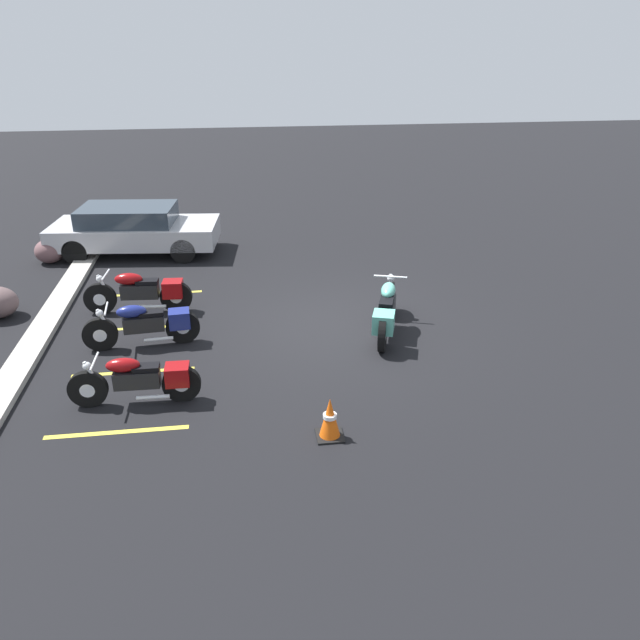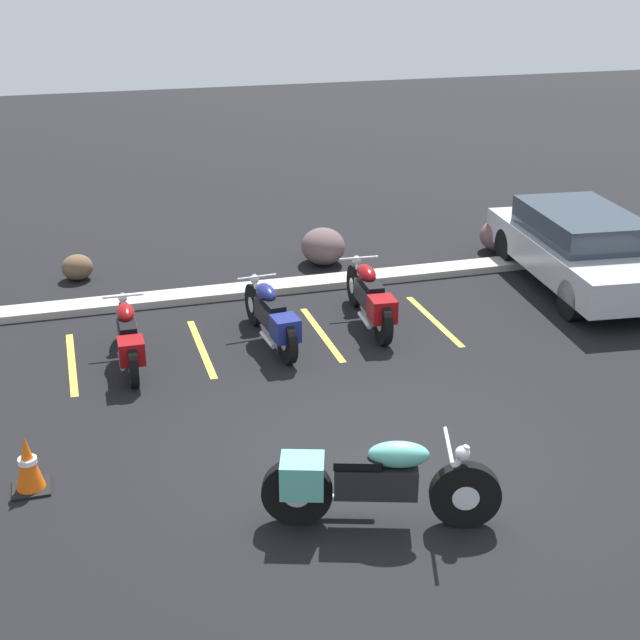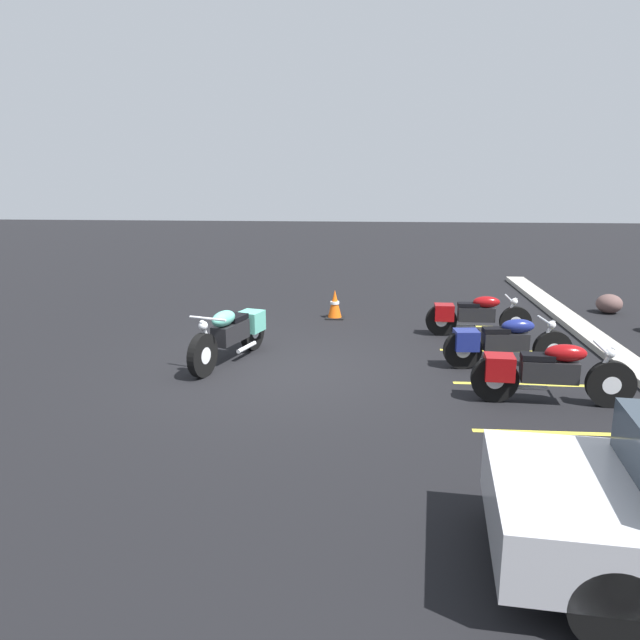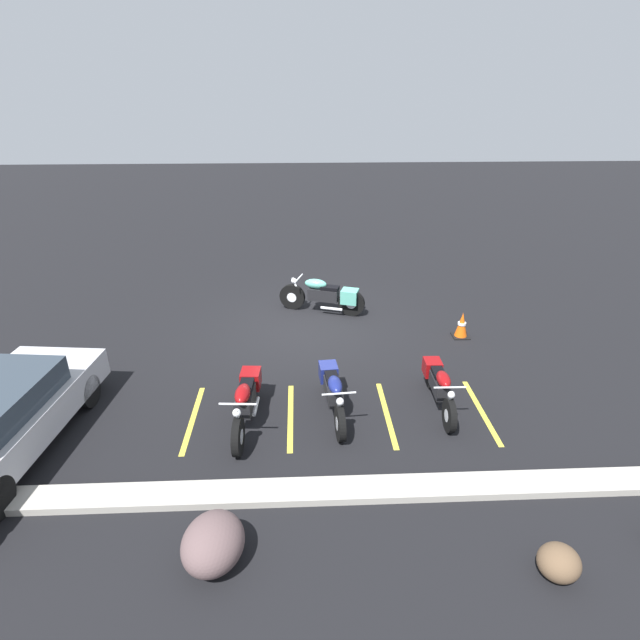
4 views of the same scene
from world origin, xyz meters
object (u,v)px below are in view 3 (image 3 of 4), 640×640
parked_bike_2 (544,372)px  parked_bike_1 (501,342)px  parked_bike_0 (473,315)px  motorcycle_teal_featured (233,332)px  landscape_rock_0 (609,304)px  traffic_cone (335,305)px

parked_bike_2 → parked_bike_1: bearing=103.0°
parked_bike_0 → parked_bike_2: 3.69m
parked_bike_1 → motorcycle_teal_featured: bearing=173.7°
motorcycle_teal_featured → landscape_rock_0: (-4.25, 7.91, -0.28)m
parked_bike_1 → parked_bike_2: 1.63m
motorcycle_teal_featured → traffic_cone: size_ratio=3.57×
motorcycle_teal_featured → parked_bike_2: 5.11m
parked_bike_1 → landscape_rock_0: bearing=47.6°
parked_bike_0 → traffic_cone: (-1.32, -2.82, -0.13)m
motorcycle_teal_featured → landscape_rock_0: size_ratio=3.99×
motorcycle_teal_featured → parked_bike_0: motorcycle_teal_featured is taller
motorcycle_teal_featured → parked_bike_1: bearing=106.7°
parked_bike_2 → landscape_rock_0: (-5.97, 3.10, -0.25)m
parked_bike_1 → parked_bike_0: bearing=88.8°
parked_bike_1 → parked_bike_2: bearing=-85.6°
parked_bike_0 → parked_bike_2: (3.67, 0.39, 0.04)m
landscape_rock_0 → traffic_cone: bearing=-81.2°
motorcycle_teal_featured → parked_bike_2: (1.72, 4.81, -0.03)m
motorcycle_teal_featured → landscape_rock_0: motorcycle_teal_featured is taller
parked_bike_0 → landscape_rock_0: parked_bike_0 is taller
parked_bike_2 → traffic_cone: parked_bike_2 is taller
motorcycle_teal_featured → landscape_rock_0: 8.98m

